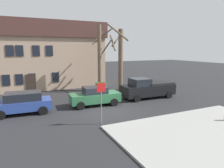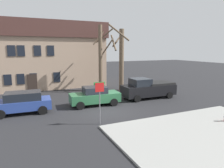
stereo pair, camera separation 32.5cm
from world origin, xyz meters
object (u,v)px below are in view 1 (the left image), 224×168
(tree_bare_near, at_px, (100,57))
(car_green_sedan, at_px, (95,96))
(car_blue_wagon, at_px, (23,103))
(tree_bare_mid, at_px, (120,58))
(street_sign_pole, at_px, (101,95))
(building_main, at_px, (48,54))
(pickup_truck_black, at_px, (147,88))

(tree_bare_near, xyz_separation_m, car_green_sedan, (-2.75, -5.64, -3.24))
(tree_bare_near, bearing_deg, car_blue_wagon, -147.87)
(tree_bare_mid, relative_size, car_green_sedan, 1.74)
(tree_bare_near, xyz_separation_m, street_sign_pole, (-3.97, -10.14, -2.08))
(tree_bare_near, distance_m, car_blue_wagon, 10.69)
(building_main, bearing_deg, tree_bare_mid, -41.17)
(tree_bare_near, relative_size, car_blue_wagon, 1.78)
(car_blue_wagon, bearing_deg, pickup_truck_black, 0.61)
(car_blue_wagon, relative_size, street_sign_pole, 1.51)
(building_main, distance_m, car_green_sedan, 12.24)
(tree_bare_mid, bearing_deg, street_sign_pole, -123.55)
(tree_bare_mid, relative_size, pickup_truck_black, 1.40)
(pickup_truck_black, xyz_separation_m, street_sign_pole, (-7.09, -4.84, 1.00))
(building_main, height_order, pickup_truck_black, building_main)
(car_green_sedan, relative_size, pickup_truck_black, 0.80)
(car_blue_wagon, bearing_deg, car_green_sedan, -2.04)
(tree_bare_mid, distance_m, street_sign_pole, 11.54)
(car_blue_wagon, distance_m, street_sign_pole, 6.73)
(street_sign_pole, bearing_deg, building_main, 94.20)
(building_main, xyz_separation_m, pickup_truck_black, (8.26, -11.16, -3.28))
(tree_bare_mid, distance_m, pickup_truck_black, 5.54)
(pickup_truck_black, distance_m, street_sign_pole, 8.64)
(building_main, distance_m, tree_bare_mid, 9.92)
(tree_bare_near, relative_size, tree_bare_mid, 0.99)
(tree_bare_mid, height_order, street_sign_pole, tree_bare_mid)
(tree_bare_near, height_order, street_sign_pole, tree_bare_near)
(building_main, height_order, street_sign_pole, building_main)
(tree_bare_near, height_order, car_blue_wagon, tree_bare_near)
(pickup_truck_black, relative_size, street_sign_pole, 1.95)
(car_blue_wagon, height_order, street_sign_pole, street_sign_pole)
(building_main, xyz_separation_m, tree_bare_near, (5.14, -5.86, -0.20))
(tree_bare_near, distance_m, tree_bare_mid, 2.41)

